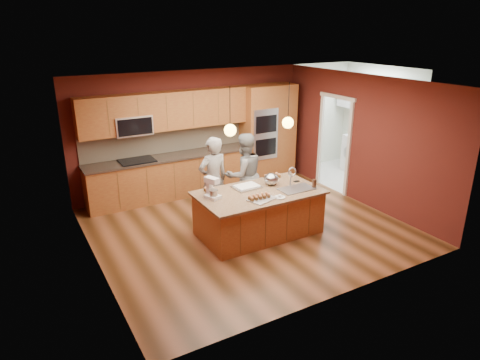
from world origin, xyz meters
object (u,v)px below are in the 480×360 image
island (260,212)px  person_right (244,175)px  stand_mixer (212,189)px  person_left (213,180)px  mixing_bowl (271,179)px

island → person_right: size_ratio=1.33×
stand_mixer → island: bearing=-29.8°
island → person_left: size_ratio=1.31×
island → mixing_bowl: island is taller
mixing_bowl → stand_mixer: bearing=-177.9°
person_right → person_left: bearing=0.3°
person_right → island: bearing=78.6°
stand_mixer → mixing_bowl: stand_mixer is taller
person_left → mixing_bowl: bearing=136.7°
mixing_bowl → person_left: bearing=141.7°
stand_mixer → person_right: bearing=14.8°
person_left → mixing_bowl: (0.86, -0.68, 0.08)m
island → person_left: bearing=119.4°
person_right → stand_mixer: person_right is taller
person_left → person_right: bearing=175.0°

